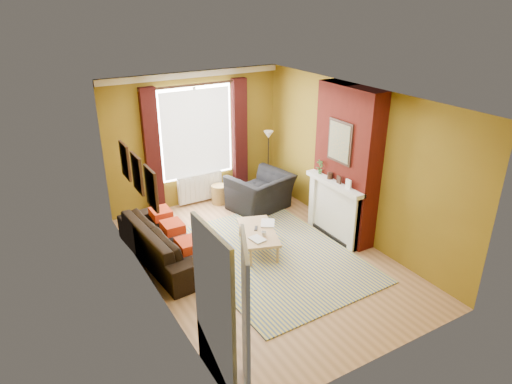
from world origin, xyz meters
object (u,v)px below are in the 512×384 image
(armchair, at_px, (260,192))
(floor_lamp, at_px, (268,145))
(wicker_stool, at_px, (219,194))
(coffee_table, at_px, (258,233))
(sofa, at_px, (167,241))

(armchair, xyz_separation_m, floor_lamp, (0.60, 0.66, 0.76))
(armchair, relative_size, wicker_stool, 2.75)
(coffee_table, height_order, wicker_stool, wicker_stool)
(sofa, height_order, floor_lamp, floor_lamp)
(armchair, bearing_deg, floor_lamp, -145.96)
(sofa, relative_size, floor_lamp, 1.60)
(sofa, relative_size, armchair, 1.97)
(armchair, height_order, coffee_table, armchair)
(floor_lamp, bearing_deg, wicker_stool, 178.23)
(armchair, height_order, floor_lamp, floor_lamp)
(sofa, distance_m, floor_lamp, 3.44)
(coffee_table, distance_m, floor_lamp, 2.68)
(floor_lamp, bearing_deg, armchair, -132.05)
(sofa, height_order, wicker_stool, sofa)
(coffee_table, height_order, floor_lamp, floor_lamp)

